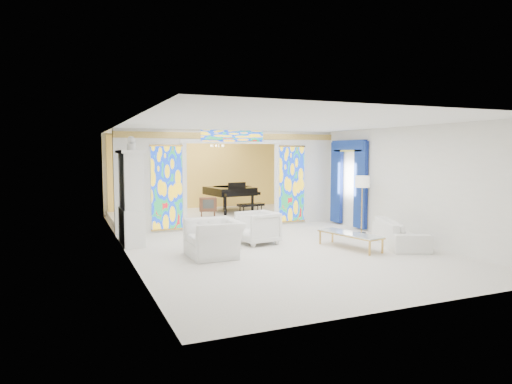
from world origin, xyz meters
name	(u,v)px	position (x,y,z in m)	size (l,w,h in m)	color
floor	(257,238)	(0.00, 0.00, 0.00)	(12.00, 12.00, 0.00)	white
ceiling	(257,127)	(0.00, 0.00, 3.00)	(7.00, 12.00, 0.02)	white
wall_back	(197,174)	(0.00, 6.00, 1.50)	(7.00, 0.02, 3.00)	silver
wall_front	(414,208)	(0.00, -6.00, 1.50)	(7.00, 0.02, 3.00)	silver
wall_left	(122,187)	(-3.50, 0.00, 1.50)	(0.02, 12.00, 3.00)	silver
wall_right	(365,180)	(3.50, 0.00, 1.50)	(0.02, 12.00, 3.00)	silver
partition_wall	(232,174)	(0.00, 2.00, 1.65)	(7.00, 0.22, 3.00)	silver
stained_glass_left	(167,188)	(-2.03, 1.89, 1.30)	(0.90, 0.04, 2.40)	gold
stained_glass_right	(292,184)	(2.03, 1.89, 1.30)	(0.90, 0.04, 2.40)	gold
stained_glass_transom	(232,136)	(0.00, 1.89, 2.82)	(2.00, 0.04, 0.34)	gold
alcove_platform	(212,216)	(0.00, 4.10, 0.09)	(6.80, 3.80, 0.18)	white
gold_curtain_back	(198,174)	(0.00, 5.88, 1.50)	(6.70, 0.10, 2.90)	#FDD858
chandelier	(217,146)	(0.20, 4.00, 2.55)	(0.48, 0.48, 0.30)	#BE9242
blue_drapes	(348,176)	(3.40, 0.70, 1.58)	(0.14, 1.85, 2.65)	navy
china_cabinet	(131,198)	(-3.22, 0.60, 1.17)	(0.56, 1.46, 2.72)	white
armchair_left	(214,238)	(-1.72, -1.62, 0.41)	(1.25, 1.10, 0.82)	white
armchair_right	(258,228)	(-0.26, -0.70, 0.41)	(0.89, 0.91, 0.83)	white
sofa	(400,233)	(2.95, -2.26, 0.32)	(2.20, 0.86, 0.64)	silver
side_table	(235,233)	(-1.02, -1.08, 0.38)	(0.47, 0.47, 0.58)	white
vase	(235,221)	(-1.02, -1.08, 0.68)	(0.18, 0.18, 0.19)	white
coffee_table	(350,234)	(1.56, -2.11, 0.35)	(0.89, 1.79, 0.38)	silver
floor_lamp	(362,184)	(3.04, -0.53, 1.42)	(0.42, 0.42, 1.66)	#BE9242
grand_piano	(232,191)	(0.84, 4.33, 0.92)	(1.88, 2.91, 1.09)	black
tv_console	(208,204)	(-0.40, 3.23, 0.60)	(0.63, 0.49, 0.65)	#532F1E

